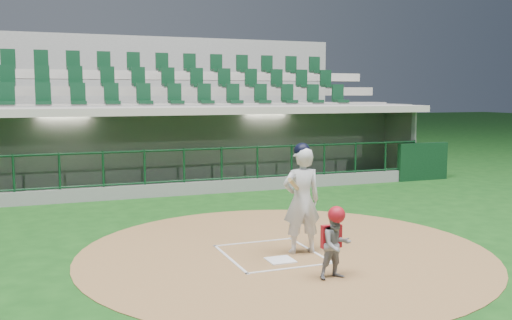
{
  "coord_description": "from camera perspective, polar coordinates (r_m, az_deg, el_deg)",
  "views": [
    {
      "loc": [
        -3.64,
        -9.14,
        2.76
      ],
      "look_at": [
        0.82,
        2.6,
        1.3
      ],
      "focal_mm": 40.0,
      "sensor_mm": 36.0,
      "label": 1
    }
  ],
  "objects": [
    {
      "name": "seating_deck",
      "position": [
        20.42,
        -10.53,
        2.78
      ],
      "size": [
        17.0,
        6.72,
        5.15
      ],
      "color": "slate",
      "rests_on": "ground"
    },
    {
      "name": "ground",
      "position": [
        10.22,
        0.88,
        -9.05
      ],
      "size": [
        120.0,
        120.0,
        0.0
      ],
      "primitive_type": "plane",
      "color": "#123F12",
      "rests_on": "ground"
    },
    {
      "name": "home_plate",
      "position": [
        9.59,
        2.45,
        -9.97
      ],
      "size": [
        0.43,
        0.43,
        0.02
      ],
      "primitive_type": "cube",
      "color": "white",
      "rests_on": "dirt_circle"
    },
    {
      "name": "batter_box_chalk",
      "position": [
        9.95,
        1.53,
        -9.39
      ],
      "size": [
        1.55,
        1.8,
        0.01
      ],
      "color": "silver",
      "rests_on": "ground"
    },
    {
      "name": "dugout_structure",
      "position": [
        17.46,
        -8.49,
        0.64
      ],
      "size": [
        16.4,
        3.7,
        3.0
      ],
      "color": "gray",
      "rests_on": "ground"
    },
    {
      "name": "batter",
      "position": [
        9.87,
        4.58,
        -3.86
      ],
      "size": [
        0.9,
        0.9,
        1.92
      ],
      "color": "silver",
      "rests_on": "dirt_circle"
    },
    {
      "name": "dirt_circle",
      "position": [
        10.15,
        2.9,
        -9.13
      ],
      "size": [
        7.2,
        7.2,
        0.01
      ],
      "primitive_type": "cylinder",
      "color": "brown",
      "rests_on": "ground"
    },
    {
      "name": "catcher",
      "position": [
        8.65,
        7.99,
        -8.15
      ],
      "size": [
        0.52,
        0.41,
        1.1
      ],
      "color": "gray",
      "rests_on": "dirt_circle"
    }
  ]
}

